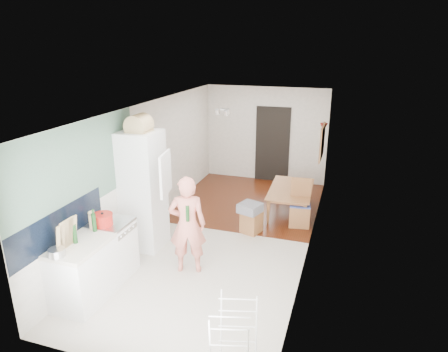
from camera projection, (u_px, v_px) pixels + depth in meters
The scene contains 32 objects.
room_shell at pixel (224, 175), 7.36m from camera, with size 3.20×7.00×2.50m, color white, non-canonical shape.
floor at pixel (224, 236), 7.76m from camera, with size 3.20×7.00×0.01m, color beige.
wood_floor_overlay at pixel (249, 201), 9.42m from camera, with size 3.20×3.30×0.01m, color #501A0C.
sage_wall_panel at pixel (79, 167), 5.83m from camera, with size 0.02×3.00×1.30m, color slate.
tile_splashback at pixel (60, 226), 5.56m from camera, with size 0.02×1.90×0.50m, color black.
doorway_recess at pixel (272, 145), 10.51m from camera, with size 0.90×0.04×2.00m, color black.
base_cabinet at pixel (83, 274), 5.71m from camera, with size 0.60×0.90×0.86m, color white.
worktop at pixel (79, 246), 5.56m from camera, with size 0.62×0.92×0.06m, color beige.
range_cooker at pixel (113, 249), 6.38m from camera, with size 0.60×0.60×0.88m, color white.
cooker_top at pixel (110, 223), 6.23m from camera, with size 0.60×0.60×0.04m, color #B7B7B9.
fridge_housing at pixel (143, 191), 7.08m from camera, with size 0.66×0.66×2.15m, color white.
fridge_door at pixel (165, 174), 6.48m from camera, with size 0.56×0.04×0.70m, color white.
fridge_interior at pixel (157, 167), 6.84m from camera, with size 0.02×0.52×0.66m, color white.
pinboard at pixel (322, 142), 8.51m from camera, with size 0.03×0.90×0.70m, color tan.
pinboard_frame at pixel (322, 142), 8.51m from camera, with size 0.01×0.94×0.74m, color #A26034.
wall_sconce at pixel (324, 127), 9.04m from camera, with size 0.18×0.18×0.16m, color maroon.
person at pixel (187, 216), 6.31m from camera, with size 0.70×0.46×1.93m, color #E77F6D.
dining_table at pixel (292, 203), 8.73m from camera, with size 1.37×0.76×0.48m, color #A26034.
dining_chair at pixel (300, 204), 8.05m from camera, with size 0.41×0.41×0.96m, color #A26034, non-canonical shape.
stool at pixel (251, 222), 7.84m from camera, with size 0.34×0.34×0.45m, color #A26034, non-canonical shape.
grey_drape at pixel (250, 208), 7.70m from camera, with size 0.39×0.39×0.18m, color slate.
drying_rack at pixel (234, 339), 4.46m from camera, with size 0.45×0.40×0.87m, color white, non-canonical shape.
bread_bin at pixel (139, 125), 6.68m from camera, with size 0.40×0.38×0.21m, color tan, non-canonical shape.
red_casserole at pixel (103, 219), 6.09m from camera, with size 0.31×0.31×0.18m, color red.
steel_pan at pixel (57, 253), 5.21m from camera, with size 0.22×0.22×0.11m, color #B7B7B9.
held_bottle at pixel (188, 213), 6.16m from camera, with size 0.06×0.06×0.26m, color #174119.
bottle_a at pixel (74, 234), 5.53m from camera, with size 0.07×0.07×0.28m, color #174119.
bottle_b at pixel (94, 223), 5.88m from camera, with size 0.06×0.06×0.28m, color #174119.
bottle_c at pixel (61, 242), 5.37m from camera, with size 0.08×0.08×0.21m, color beige.
pepper_mill_front at pixel (91, 222), 5.94m from camera, with size 0.06×0.06×0.23m, color tan.
pepper_mill_back at pixel (93, 220), 6.03m from camera, with size 0.06×0.06×0.22m, color tan.
chopping_boards at pixel (67, 234), 5.38m from camera, with size 0.04×0.31×0.42m, color tan, non-canonical shape.
Camera 1 is at (2.15, -6.63, 3.60)m, focal length 32.00 mm.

